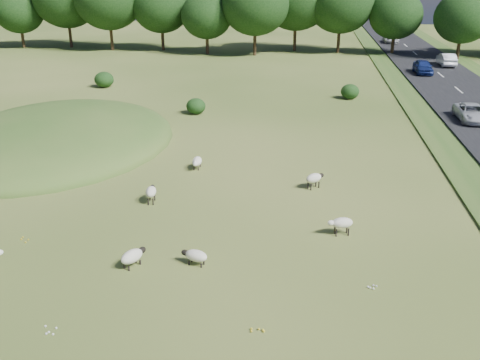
{
  "coord_description": "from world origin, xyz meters",
  "views": [
    {
      "loc": [
        5.24,
        -21.82,
        11.41
      ],
      "look_at": [
        2.0,
        4.0,
        1.0
      ],
      "focal_mm": 40.0,
      "sensor_mm": 36.0,
      "label": 1
    }
  ],
  "objects_px": {
    "sheep_6": "(195,256)",
    "car_3": "(472,113)",
    "sheep_0": "(132,256)",
    "sheep_1": "(314,178)",
    "sheep_4": "(197,162)",
    "sheep_2": "(151,192)",
    "sheep_3": "(341,223)",
    "car_5": "(391,39)",
    "car_4": "(423,67)",
    "car_1": "(446,59)"
  },
  "relations": [
    {
      "from": "sheep_6",
      "to": "car_3",
      "type": "relative_size",
      "value": 0.27
    },
    {
      "from": "sheep_0",
      "to": "sheep_6",
      "type": "height_order",
      "value": "sheep_0"
    },
    {
      "from": "sheep_1",
      "to": "sheep_4",
      "type": "relative_size",
      "value": 0.91
    },
    {
      "from": "sheep_2",
      "to": "sheep_3",
      "type": "xyz_separation_m",
      "value": [
        9.58,
        -2.45,
        -0.01
      ]
    },
    {
      "from": "sheep_6",
      "to": "sheep_1",
      "type": "bearing_deg",
      "value": -102.79
    },
    {
      "from": "sheep_4",
      "to": "car_5",
      "type": "relative_size",
      "value": 0.28
    },
    {
      "from": "sheep_3",
      "to": "sheep_4",
      "type": "relative_size",
      "value": 0.98
    },
    {
      "from": "sheep_0",
      "to": "car_4",
      "type": "relative_size",
      "value": 0.3
    },
    {
      "from": "sheep_3",
      "to": "car_5",
      "type": "distance_m",
      "value": 67.39
    },
    {
      "from": "car_1",
      "to": "car_3",
      "type": "xyz_separation_m",
      "value": [
        -3.8,
        -25.58,
        -0.12
      ]
    },
    {
      "from": "sheep_3",
      "to": "car_1",
      "type": "xyz_separation_m",
      "value": [
        14.8,
        45.77,
        0.4
      ]
    },
    {
      "from": "sheep_6",
      "to": "car_4",
      "type": "relative_size",
      "value": 0.28
    },
    {
      "from": "sheep_0",
      "to": "car_4",
      "type": "xyz_separation_m",
      "value": [
        19.57,
        43.98,
        0.53
      ]
    },
    {
      "from": "sheep_0",
      "to": "sheep_6",
      "type": "relative_size",
      "value": 1.08
    },
    {
      "from": "sheep_2",
      "to": "car_5",
      "type": "relative_size",
      "value": 0.27
    },
    {
      "from": "sheep_6",
      "to": "car_4",
      "type": "xyz_separation_m",
      "value": [
        17.06,
        43.55,
        0.58
      ]
    },
    {
      "from": "sheep_3",
      "to": "car_4",
      "type": "height_order",
      "value": "car_4"
    },
    {
      "from": "car_1",
      "to": "car_5",
      "type": "bearing_deg",
      "value": -79.6
    },
    {
      "from": "sheep_4",
      "to": "sheep_2",
      "type": "bearing_deg",
      "value": -14.73
    },
    {
      "from": "sheep_0",
      "to": "sheep_2",
      "type": "height_order",
      "value": "sheep_2"
    },
    {
      "from": "sheep_4",
      "to": "car_5",
      "type": "height_order",
      "value": "car_5"
    },
    {
      "from": "car_3",
      "to": "car_4",
      "type": "height_order",
      "value": "car_4"
    },
    {
      "from": "sheep_1",
      "to": "sheep_0",
      "type": "bearing_deg",
      "value": -169.97
    },
    {
      "from": "car_3",
      "to": "car_5",
      "type": "height_order",
      "value": "car_5"
    },
    {
      "from": "sheep_6",
      "to": "car_3",
      "type": "height_order",
      "value": "car_3"
    },
    {
      "from": "sheep_4",
      "to": "car_3",
      "type": "bearing_deg",
      "value": 123.04
    },
    {
      "from": "sheep_1",
      "to": "car_5",
      "type": "relative_size",
      "value": 0.25
    },
    {
      "from": "sheep_1",
      "to": "car_1",
      "type": "distance_m",
      "value": 43.41
    },
    {
      "from": "sheep_4",
      "to": "sheep_6",
      "type": "xyz_separation_m",
      "value": [
        2.18,
        -11.05,
        -0.04
      ]
    },
    {
      "from": "sheep_3",
      "to": "car_5",
      "type": "height_order",
      "value": "car_5"
    },
    {
      "from": "sheep_0",
      "to": "sheep_6",
      "type": "bearing_deg",
      "value": -50.54
    },
    {
      "from": "car_4",
      "to": "car_5",
      "type": "relative_size",
      "value": 0.97
    },
    {
      "from": "sheep_6",
      "to": "car_1",
      "type": "xyz_separation_m",
      "value": [
        20.86,
        49.19,
        0.58
      ]
    },
    {
      "from": "sheep_0",
      "to": "car_4",
      "type": "height_order",
      "value": "car_4"
    },
    {
      "from": "sheep_3",
      "to": "sheep_4",
      "type": "distance_m",
      "value": 11.23
    },
    {
      "from": "sheep_3",
      "to": "sheep_1",
      "type": "bearing_deg",
      "value": -92.57
    },
    {
      "from": "sheep_2",
      "to": "sheep_4",
      "type": "height_order",
      "value": "sheep_2"
    },
    {
      "from": "sheep_0",
      "to": "sheep_4",
      "type": "relative_size",
      "value": 1.04
    },
    {
      "from": "sheep_0",
      "to": "car_5",
      "type": "height_order",
      "value": "car_5"
    },
    {
      "from": "sheep_2",
      "to": "sheep_0",
      "type": "bearing_deg",
      "value": -178.22
    },
    {
      "from": "sheep_0",
      "to": "sheep_1",
      "type": "height_order",
      "value": "sheep_1"
    },
    {
      "from": "sheep_3",
      "to": "car_4",
      "type": "relative_size",
      "value": 0.28
    },
    {
      "from": "sheep_1",
      "to": "sheep_6",
      "type": "xyz_separation_m",
      "value": [
        -4.85,
        -8.84,
        -0.18
      ]
    },
    {
      "from": "sheep_1",
      "to": "sheep_2",
      "type": "height_order",
      "value": "same"
    },
    {
      "from": "sheep_1",
      "to": "car_3",
      "type": "relative_size",
      "value": 0.25
    },
    {
      "from": "sheep_1",
      "to": "sheep_2",
      "type": "xyz_separation_m",
      "value": [
        -8.38,
        -2.98,
        -0.0
      ]
    },
    {
      "from": "sheep_3",
      "to": "sheep_6",
      "type": "distance_m",
      "value": 6.95
    },
    {
      "from": "sheep_2",
      "to": "sheep_3",
      "type": "bearing_deg",
      "value": -111.7
    },
    {
      "from": "sheep_3",
      "to": "sheep_4",
      "type": "height_order",
      "value": "sheep_3"
    },
    {
      "from": "car_5",
      "to": "sheep_3",
      "type": "bearing_deg",
      "value": -99.39
    }
  ]
}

